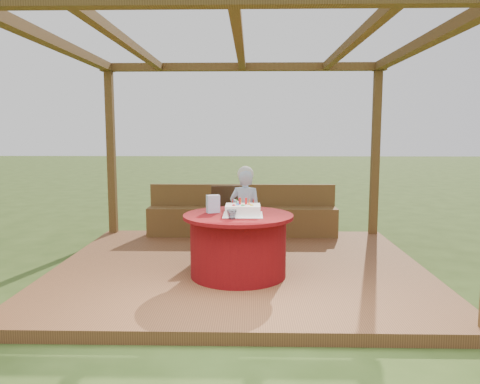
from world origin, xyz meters
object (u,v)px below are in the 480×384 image
elderly_woman (245,211)px  drinking_glass (232,214)px  table (238,245)px  chair (229,216)px  bench (242,219)px  gift_bag (213,204)px  birthday_cake (243,210)px

elderly_woman → drinking_glass: elderly_woman is taller
table → elderly_woman: (0.07, 0.83, 0.25)m
table → chair: size_ratio=1.38×
bench → chair: 1.15m
chair → elderly_woman: 0.33m
bench → chair: chair is taller
table → elderly_woman: elderly_woman is taller
chair → gift_bag: bearing=-98.4°
gift_bag → elderly_woman: bearing=42.4°
elderly_woman → birthday_cake: bearing=-91.2°
elderly_woman → gift_bag: 0.83m
drinking_glass → birthday_cake: bearing=65.1°
table → gift_bag: size_ratio=6.09×
table → birthday_cake: birthday_cake is taller
birthday_cake → drinking_glass: size_ratio=4.11×
gift_bag → drinking_glass: gift_bag is taller
bench → table: bearing=-90.1°
elderly_woman → drinking_glass: (-0.13, -1.12, 0.15)m
bench → table: bench is taller
table → elderly_woman: size_ratio=1.04×
gift_bag → drinking_glass: bearing=-80.7°
chair → birthday_cake: size_ratio=2.05×
elderly_woman → gift_bag: size_ratio=5.87×
chair → gift_bag: (-0.14, -0.94, 0.30)m
chair → birthday_cake: chair is taller
birthday_cake → gift_bag: gift_bag is taller
table → drinking_glass: 0.50m
table → gift_bag: 0.55m
birthday_cake → drinking_glass: bearing=-114.9°
table → elderly_woman: 0.87m
drinking_glass → chair: bearing=94.0°
chair → drinking_glass: chair is taller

